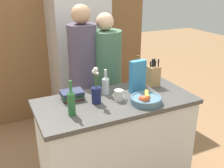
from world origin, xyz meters
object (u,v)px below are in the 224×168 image
bottle_oil (71,102)px  person_at_sink (83,74)px  coffee_mug (119,95)px  flower_vase (96,92)px  book_stack (72,95)px  bottle_vinegar (106,85)px  fruit_bowl (146,99)px  refrigerator (79,55)px  knife_block (153,76)px  cereal_box (138,76)px  bottle_wine (137,73)px  person_in_blue (105,77)px

bottle_oil → person_at_sink: size_ratio=0.17×
coffee_mug → person_at_sink: 0.69m
coffee_mug → flower_vase: bearing=170.3°
flower_vase → book_stack: bearing=134.6°
bottle_vinegar → bottle_oil: bearing=-148.0°
fruit_bowl → refrigerator: bearing=92.2°
bottle_oil → knife_block: bearing=14.9°
refrigerator → cereal_box: size_ratio=6.35×
flower_vase → bottle_wine: 0.61m
person_in_blue → person_at_sink: bearing=-161.9°
flower_vase → bottle_wine: flower_vase is taller
flower_vase → knife_block: bearing=11.0°
bottle_vinegar → knife_block: bearing=-0.8°
cereal_box → bottle_wine: size_ratio=1.04×
bottle_oil → coffee_mug: bearing=10.1°
fruit_bowl → cereal_box: bearing=76.4°
bottle_wine → person_in_blue: (-0.18, 0.39, -0.15)m
cereal_box → person_at_sink: 0.68m
knife_block → person_in_blue: bearing=119.9°
knife_block → coffee_mug: 0.50m
coffee_mug → bottle_vinegar: 0.18m
fruit_bowl → bottle_wine: 0.48m
person_in_blue → coffee_mug: bearing=-83.6°
flower_vase → bottle_oil: size_ratio=1.15×
refrigerator → knife_block: bearing=-74.9°
flower_vase → bottle_oil: flower_vase is taller
cereal_box → bottle_vinegar: (-0.29, 0.07, -0.06)m
coffee_mug → bottle_vinegar: bottle_vinegar is taller
fruit_bowl → book_stack: (-0.55, 0.35, 0.01)m
cereal_box → bottle_vinegar: cereal_box is taller
cereal_box → bottle_wine: bearing=59.0°
refrigerator → book_stack: refrigerator is taller
knife_block → refrigerator: bearing=105.1°
book_stack → knife_block: bearing=-2.5°
flower_vase → bottle_oil: bearing=-155.5°
refrigerator → coffee_mug: size_ratio=16.58×
refrigerator → person_at_sink: refrigerator is taller
coffee_mug → bottle_oil: 0.47m
flower_vase → person_in_blue: 0.75m
knife_block → bottle_vinegar: 0.52m
bottle_wine → person_at_sink: bearing=137.6°
bottle_wine → refrigerator: bearing=101.4°
person_at_sink → bottle_oil: bearing=-103.3°
bottle_oil → bottle_vinegar: (0.40, 0.25, -0.02)m
cereal_box → knife_block: bearing=16.6°
coffee_mug → bottle_oil: bearing=-169.9°
refrigerator → bottle_wine: refrigerator is taller
cereal_box → book_stack: size_ratio=1.50×
bottle_oil → person_at_sink: 0.85m
cereal_box → person_at_sink: size_ratio=0.18×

